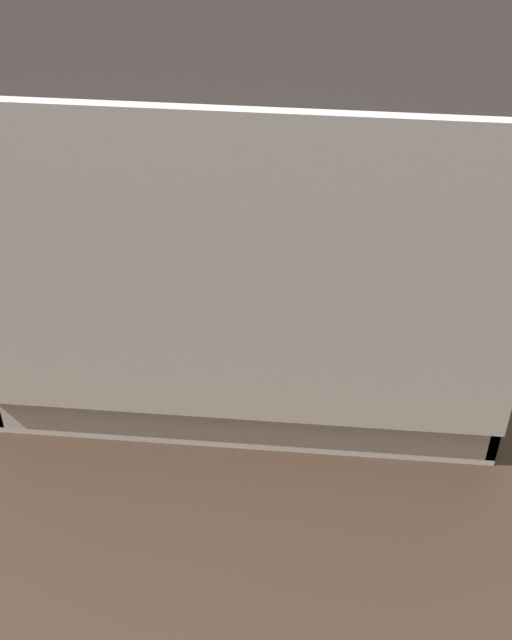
{
  "coord_description": "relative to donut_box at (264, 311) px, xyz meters",
  "views": [
    {
      "loc": [
        -0.08,
        0.66,
        1.3
      ],
      "look_at": [
        -0.02,
        0.02,
        0.76
      ],
      "focal_mm": 50.0,
      "sensor_mm": 36.0,
      "label": 1
    }
  ],
  "objects": [
    {
      "name": "dining_table",
      "position": [
        0.03,
        -0.05,
        -0.16
      ],
      "size": [
        1.14,
        0.77,
        0.74
      ],
      "color": "#38281E",
      "rests_on": "ground_plane"
    },
    {
      "name": "donut_box",
      "position": [
        0.0,
        0.0,
        0.0
      ],
      "size": [
        0.41,
        0.3,
        0.31
      ],
      "color": "silver",
      "rests_on": "dining_table"
    }
  ]
}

